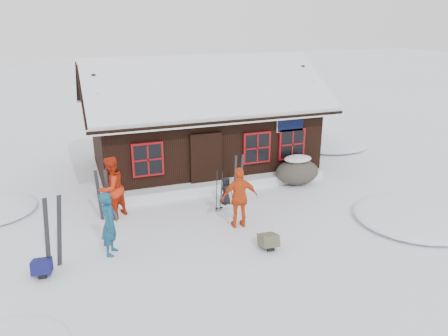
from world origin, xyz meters
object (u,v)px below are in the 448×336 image
(boulder, at_px, (297,171))
(backpack_blue, at_px, (42,269))
(skier_orange_left, at_px, (111,188))
(backpack_olive, at_px, (268,243))
(skier_teal, at_px, (110,224))
(skier_orange_right, at_px, (240,198))
(ski_pair_left, at_px, (53,234))
(skier_crouched, at_px, (226,191))
(ski_poles, at_px, (219,191))

(boulder, height_order, backpack_blue, boulder)
(skier_orange_left, relative_size, backpack_olive, 3.34)
(skier_teal, xyz_separation_m, skier_orange_right, (3.65, 0.29, 0.05))
(ski_pair_left, bearing_deg, skier_orange_right, -23.22)
(skier_orange_left, xyz_separation_m, skier_crouched, (3.55, -0.20, -0.50))
(boulder, distance_m, ski_poles, 3.66)
(skier_crouched, bearing_deg, skier_orange_right, -115.07)
(ski_pair_left, distance_m, ski_poles, 5.09)
(skier_orange_left, relative_size, ski_poles, 1.41)
(ski_poles, relative_size, backpack_olive, 2.37)
(skier_orange_right, bearing_deg, ski_poles, -74.30)
(skier_teal, bearing_deg, boulder, -44.43)
(skier_orange_left, height_order, backpack_blue, skier_orange_left)
(skier_crouched, xyz_separation_m, boulder, (3.05, 0.81, 0.03))
(boulder, bearing_deg, skier_crouched, -165.11)
(skier_crouched, bearing_deg, backpack_olive, -107.62)
(skier_orange_right, distance_m, ski_poles, 1.28)
(skier_teal, bearing_deg, skier_orange_right, -61.72)
(skier_orange_left, xyz_separation_m, ski_pair_left, (-1.62, -2.36, -0.07))
(boulder, relative_size, backpack_olive, 2.83)
(ski_pair_left, distance_m, backpack_blue, 0.84)
(boulder, xyz_separation_m, backpack_blue, (-8.55, -3.22, -0.33))
(skier_orange_left, bearing_deg, skier_teal, 40.46)
(backpack_olive, bearing_deg, skier_orange_right, 104.28)
(skier_orange_left, xyz_separation_m, backpack_blue, (-1.95, -2.61, -0.80))
(skier_teal, distance_m, ski_poles, 3.79)
(skier_orange_right, distance_m, skier_crouched, 1.73)
(ski_pair_left, xyz_separation_m, backpack_blue, (-0.33, -0.25, -0.73))
(skier_orange_left, xyz_separation_m, ski_poles, (3.16, -0.62, -0.32))
(ski_pair_left, xyz_separation_m, ski_poles, (4.78, 1.73, -0.25))
(skier_orange_right, xyz_separation_m, ski_poles, (-0.19, 1.24, -0.26))
(ski_poles, bearing_deg, skier_crouched, 47.45)
(skier_crouched, bearing_deg, backpack_blue, -174.46)
(ski_pair_left, relative_size, backpack_blue, 3.28)
(skier_orange_left, distance_m, backpack_blue, 3.35)
(skier_teal, distance_m, backpack_olive, 4.10)
(skier_crouched, bearing_deg, boulder, -3.24)
(ski_poles, xyz_separation_m, backpack_olive, (0.42, -2.67, -0.49))
(skier_crouched, relative_size, boulder, 0.56)
(boulder, height_order, backpack_olive, boulder)
(skier_orange_left, relative_size, backpack_blue, 3.35)
(skier_teal, height_order, ski_pair_left, ski_pair_left)
(boulder, distance_m, backpack_olive, 4.95)
(skier_orange_right, xyz_separation_m, backpack_blue, (-5.30, -0.75, -0.74))
(backpack_olive, bearing_deg, skier_teal, 168.74)
(skier_crouched, bearing_deg, ski_poles, -150.68)
(ski_poles, height_order, backpack_blue, ski_poles)
(skier_teal, distance_m, skier_orange_right, 3.66)
(boulder, xyz_separation_m, backpack_olive, (-3.02, -3.91, -0.32))
(skier_orange_left, distance_m, ski_poles, 3.24)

